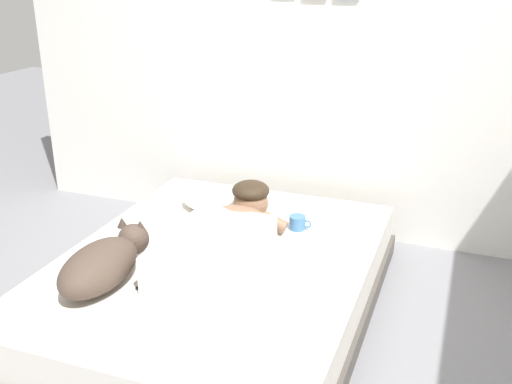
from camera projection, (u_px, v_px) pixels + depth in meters
name	position (u px, v px, depth m)	size (l,w,h in m)	color
ground_plane	(216.00, 362.00, 2.64)	(12.04, 12.04, 0.00)	gray
back_wall	(317.00, 35.00, 3.54)	(4.02, 0.12, 2.50)	silver
bed	(217.00, 285.00, 2.98)	(1.50, 1.94, 0.31)	#4C4742
pillow	(225.00, 202.00, 3.44)	(0.52, 0.32, 0.11)	white
person_lying	(224.00, 238.00, 2.88)	(0.43, 0.92, 0.27)	silver
dog	(104.00, 263.00, 2.65)	(0.26, 0.57, 0.21)	#4C3D33
coffee_cup	(298.00, 223.00, 3.21)	(0.12, 0.09, 0.07)	teal
cell_phone	(150.00, 283.00, 2.68)	(0.07, 0.14, 0.01)	black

